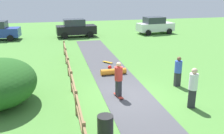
% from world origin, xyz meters
% --- Properties ---
extents(ground_plane, '(60.00, 60.00, 0.00)m').
position_xyz_m(ground_plane, '(0.00, 0.00, 0.00)').
color(ground_plane, '#4C8438').
extents(asphalt_path, '(2.40, 28.00, 0.02)m').
position_xyz_m(asphalt_path, '(0.00, 0.00, 0.01)').
color(asphalt_path, '#47474C').
rests_on(asphalt_path, ground_plane).
extents(wooden_fence, '(0.12, 18.12, 1.10)m').
position_xyz_m(wooden_fence, '(-2.60, 0.00, 0.67)').
color(wooden_fence, olive).
rests_on(wooden_fence, ground_plane).
extents(trash_bin, '(0.56, 0.56, 0.90)m').
position_xyz_m(trash_bin, '(-1.80, -3.27, 0.45)').
color(trash_bin, black).
rests_on(trash_bin, ground_plane).
extents(skater_riding, '(0.44, 0.82, 1.76)m').
position_xyz_m(skater_riding, '(-0.48, 0.03, 1.00)').
color(skater_riding, '#B23326').
rests_on(skater_riding, asphalt_path).
extents(skater_fallen, '(1.58, 1.24, 0.36)m').
position_xyz_m(skater_fallen, '(0.06, 3.42, 0.20)').
color(skater_fallen, orange).
rests_on(skater_fallen, asphalt_path).
extents(skateboard_loose, '(0.67, 0.74, 0.08)m').
position_xyz_m(skateboard_loose, '(0.22, 5.81, 0.09)').
color(skateboard_loose, '#BF8C19').
rests_on(skateboard_loose, asphalt_path).
extents(bystander_blue, '(0.41, 0.41, 1.64)m').
position_xyz_m(bystander_blue, '(2.97, 0.77, 0.90)').
color(bystander_blue, '#2D2D33').
rests_on(bystander_blue, ground_plane).
extents(bystander_white, '(0.52, 0.52, 1.82)m').
position_xyz_m(bystander_white, '(2.39, -1.71, 1.01)').
color(bystander_white, '#2D2D33').
rests_on(bystander_white, ground_plane).
extents(parked_car_black, '(4.28, 2.17, 1.92)m').
position_xyz_m(parked_car_black, '(-0.99, 16.52, 0.96)').
color(parked_car_black, black).
rests_on(parked_car_black, ground_plane).
extents(parked_car_white, '(4.36, 2.36, 1.92)m').
position_xyz_m(parked_car_white, '(8.13, 16.51, 0.96)').
color(parked_car_white, silver).
rests_on(parked_car_white, ground_plane).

